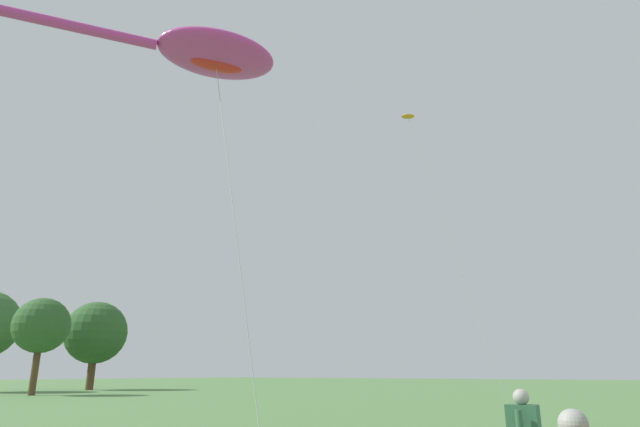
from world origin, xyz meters
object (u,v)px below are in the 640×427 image
at_px(tree_oak_right, 41,326).
at_px(tree_shrub_far, 96,333).
at_px(big_show_kite, 209,54).
at_px(small_kite_streamer_purple, 411,127).

bearing_deg(tree_oak_right, tree_shrub_far, 38.57).
distance_m(big_show_kite, small_kite_streamer_purple, 10.78).
height_order(big_show_kite, tree_oak_right, big_show_kite).
relative_size(tree_shrub_far, tree_oak_right, 1.18).
height_order(small_kite_streamer_purple, tree_shrub_far, small_kite_streamer_purple).
distance_m(small_kite_streamer_purple, tree_shrub_far, 50.36).
bearing_deg(tree_shrub_far, big_show_kite, -120.16).
bearing_deg(tree_shrub_far, tree_oak_right, -141.43).
height_order(big_show_kite, tree_shrub_far, big_show_kite).
relative_size(small_kite_streamer_purple, tree_oak_right, 1.71).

